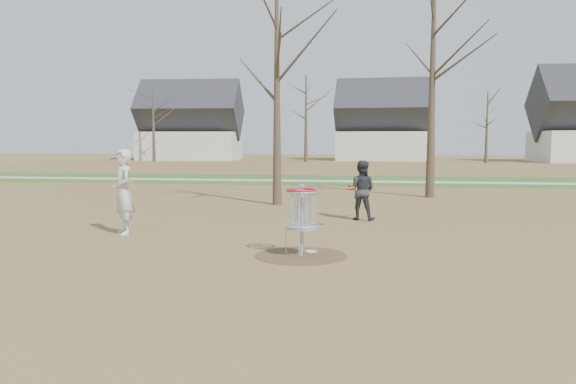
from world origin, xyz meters
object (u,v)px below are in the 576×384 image
object	(u,v)px
player_standing	(123,192)
player_throwing	(361,190)
disc_golf_basket	(301,209)
disc_grounded	(311,251)

from	to	relation	value
player_standing	player_throwing	bearing A→B (deg)	83.42
player_standing	disc_golf_basket	bearing A→B (deg)	30.02
disc_golf_basket	player_standing	bearing A→B (deg)	158.08
player_throwing	disc_grounded	bearing A→B (deg)	89.97
player_throwing	disc_grounded	xyz separation A→B (m)	(-0.86, -4.84, -0.82)
player_throwing	disc_grounded	world-z (taller)	player_throwing
player_standing	disc_grounded	world-z (taller)	player_standing
player_throwing	disc_grounded	distance (m)	4.98
disc_golf_basket	player_throwing	bearing A→B (deg)	79.07
player_standing	player_throwing	size ratio (longest dim) A/B	1.21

